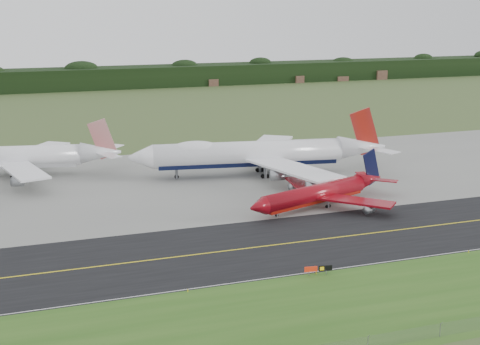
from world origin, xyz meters
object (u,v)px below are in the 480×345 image
jet_star_tail (14,158)px  taxiway_sign (318,269)px  jet_ba_747 (257,154)px  jet_red_737 (321,193)px

jet_star_tail → taxiway_sign: bearing=-61.6°
jet_ba_747 → jet_red_737: (4.36, -33.11, -3.14)m
jet_red_737 → taxiway_sign: (-19.27, -39.00, -2.05)m
jet_star_tail → taxiway_sign: size_ratio=11.72×
jet_red_737 → taxiway_sign: jet_red_737 is taller
jet_ba_747 → jet_red_737: bearing=-82.5°
jet_red_737 → jet_star_tail: 89.13m
jet_ba_747 → taxiway_sign: size_ratio=14.46×
jet_red_737 → jet_star_tail: bearing=141.8°
jet_ba_747 → jet_red_737: size_ratio=1.76×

